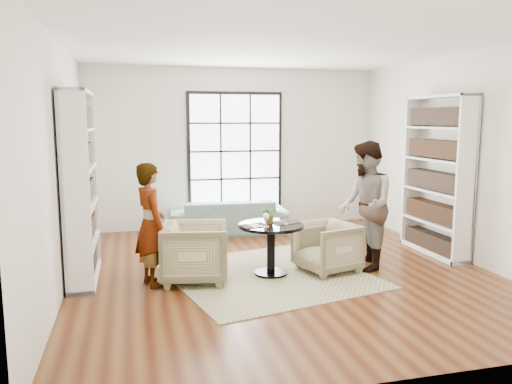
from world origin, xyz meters
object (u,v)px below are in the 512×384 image
object	(u,v)px
armchair_left	(196,252)
armchair_right	(327,247)
pedestal_table	(271,238)
wine_glass_left	(266,217)
sofa	(228,216)
flower_centerpiece	(269,215)
person_right	(365,206)
wine_glass_right	(286,214)
person_left	(150,224)

from	to	relation	value
armchair_left	armchair_right	world-z (taller)	armchair_left
pedestal_table	wine_glass_left	bearing A→B (deg)	-123.99
sofa	flower_centerpiece	size ratio (longest dim) A/B	8.95
pedestal_table	sofa	size ratio (longest dim) A/B	0.41
armchair_right	person_right	world-z (taller)	person_right
person_right	wine_glass_right	world-z (taller)	person_right
armchair_left	person_left	xyz separation A→B (m)	(-0.55, -0.00, 0.39)
pedestal_table	armchair_left	xyz separation A→B (m)	(-1.00, -0.01, -0.12)
flower_centerpiece	person_right	bearing A→B (deg)	-3.74
pedestal_table	person_left	xyz separation A→B (m)	(-1.55, -0.01, 0.26)
sofa	person_right	bearing A→B (deg)	121.38
person_right	wine_glass_right	bearing A→B (deg)	-75.79
armchair_right	wine_glass_right	bearing A→B (deg)	-103.64
armchair_left	person_right	xyz separation A→B (m)	(2.32, -0.03, 0.51)
wine_glass_left	wine_glass_right	size ratio (longest dim) A/B	0.93
person_left	wine_glass_left	bearing A→B (deg)	-113.65
person_right	armchair_left	bearing A→B (deg)	-77.35
pedestal_table	wine_glass_left	world-z (taller)	wine_glass_left
wine_glass_right	flower_centerpiece	size ratio (longest dim) A/B	0.85
armchair_right	person_left	xyz separation A→B (m)	(-2.32, 0.03, 0.43)
armchair_left	flower_centerpiece	bearing A→B (deg)	-76.59
person_left	wine_glass_left	distance (m)	1.44
pedestal_table	wine_glass_right	world-z (taller)	wine_glass_right
person_left	person_right	xyz separation A→B (m)	(2.87, -0.03, 0.12)
sofa	wine_glass_left	world-z (taller)	wine_glass_left
person_right	wine_glass_left	distance (m)	1.45
person_left	flower_centerpiece	distance (m)	1.54
sofa	person_right	size ratio (longest dim) A/B	1.18
sofa	flower_centerpiece	world-z (taller)	flower_centerpiece
person_left	person_right	bearing A→B (deg)	-107.81
wine_glass_left	flower_centerpiece	bearing A→B (deg)	64.74
sofa	wine_glass_right	bearing A→B (deg)	98.82
wine_glass_left	wine_glass_right	bearing A→B (deg)	21.33
person_left	wine_glass_right	xyz separation A→B (m)	(1.73, -0.05, 0.06)
armchair_left	wine_glass_right	size ratio (longest dim) A/B	4.19
wine_glass_right	flower_centerpiece	xyz separation A→B (m)	(-0.19, 0.10, -0.03)
person_left	wine_glass_left	size ratio (longest dim) A/B	8.31
sofa	person_right	xyz separation A→B (m)	(1.39, -2.63, 0.58)
person_left	person_right	size ratio (longest dim) A/B	0.87
armchair_left	person_right	world-z (taller)	person_right
sofa	armchair_right	size ratio (longest dim) A/B	2.83
wine_glass_left	flower_centerpiece	xyz separation A→B (m)	(0.10, 0.22, -0.02)
sofa	armchair_left	xyz separation A→B (m)	(-0.93, -2.60, 0.07)
flower_centerpiece	armchair_left	bearing A→B (deg)	-176.64
armchair_right	person_left	world-z (taller)	person_left
pedestal_table	flower_centerpiece	distance (m)	0.31
flower_centerpiece	person_left	bearing A→B (deg)	-177.84
person_right	flower_centerpiece	distance (m)	1.34
flower_centerpiece	pedestal_table	bearing A→B (deg)	-77.76
pedestal_table	flower_centerpiece	bearing A→B (deg)	102.24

